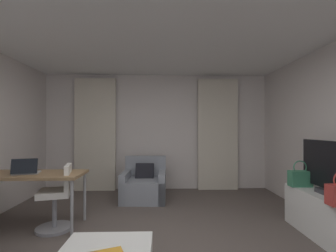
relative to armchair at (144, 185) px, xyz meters
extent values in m
cube|color=silver|center=(0.24, 0.83, 1.03)|extent=(5.12, 0.06, 2.60)
cube|color=white|center=(0.24, -2.20, 2.36)|extent=(5.12, 6.12, 0.06)
cube|color=beige|center=(-1.14, 0.70, 0.98)|extent=(0.90, 0.06, 2.50)
cube|color=beige|center=(1.61, 0.70, 0.98)|extent=(0.90, 0.06, 2.50)
cube|color=gray|center=(0.00, -0.04, -0.07)|extent=(0.86, 0.85, 0.40)
cube|color=gray|center=(0.01, 0.30, 0.34)|extent=(0.83, 0.17, 0.40)
cube|color=gray|center=(0.35, -0.05, 0.00)|extent=(0.15, 0.82, 0.54)
cube|color=gray|center=(-0.35, -0.03, 0.00)|extent=(0.15, 0.82, 0.54)
cube|color=black|center=(0.00, 0.08, 0.23)|extent=(0.37, 0.22, 0.37)
cube|color=olive|center=(-1.51, -1.30, 0.47)|extent=(1.47, 0.63, 0.04)
cylinder|color=#99999E|center=(-0.83, -1.04, 0.09)|extent=(0.04, 0.04, 0.72)
cylinder|color=#99999E|center=(-0.83, -1.57, 0.09)|extent=(0.04, 0.04, 0.72)
cylinder|color=gray|center=(-1.13, -1.37, -0.04)|extent=(0.06, 0.06, 0.46)
cylinder|color=gray|center=(-1.13, -1.37, -0.25)|extent=(0.48, 0.48, 0.04)
cube|color=silver|center=(-1.13, -1.37, 0.23)|extent=(0.48, 0.48, 0.08)
cube|color=silver|center=(-0.97, -1.33, 0.44)|extent=(0.14, 0.36, 0.34)
cube|color=#ADADB2|center=(-1.53, -1.32, 0.50)|extent=(0.36, 0.29, 0.02)
cube|color=black|center=(-1.51, -1.43, 0.61)|extent=(0.32, 0.13, 0.20)
cube|color=white|center=(2.43, -1.77, 0.01)|extent=(0.49, 1.24, 0.56)
cube|color=#333338|center=(2.43, -1.80, 0.32)|extent=(0.20, 0.36, 0.06)
cube|color=black|center=(2.43, -1.80, 0.65)|extent=(0.04, 1.10, 0.61)
cube|color=#387F5B|center=(2.30, -1.34, 0.40)|extent=(0.30, 0.14, 0.22)
torus|color=#387F5B|center=(2.30, -1.34, 0.56)|extent=(0.20, 0.02, 0.20)
camera|label=1|loc=(0.32, -4.72, 1.11)|focal=25.84mm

